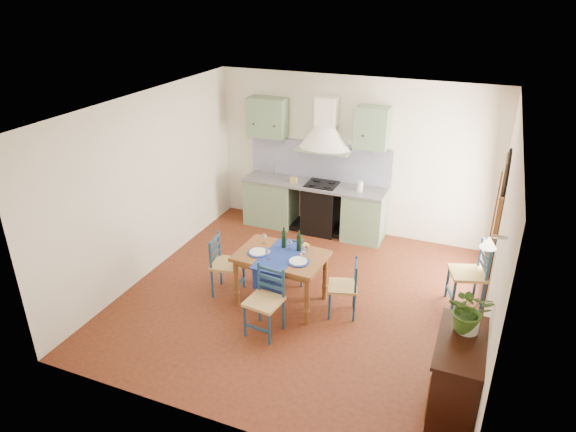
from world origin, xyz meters
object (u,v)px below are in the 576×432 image
object	(u,v)px
chair_near	(265,301)
sideboard	(456,374)
dining_table	(281,260)
potted_plant	(470,310)

from	to	relation	value
chair_near	sideboard	world-z (taller)	sideboard
chair_near	dining_table	bearing A→B (deg)	95.87
potted_plant	sideboard	bearing A→B (deg)	-95.82
dining_table	sideboard	xyz separation A→B (m)	(2.49, -1.21, -0.18)
chair_near	sideboard	size ratio (longest dim) A/B	0.88
potted_plant	chair_near	bearing A→B (deg)	172.86
chair_near	potted_plant	xyz separation A→B (m)	(2.44, -0.31, 0.71)
dining_table	chair_near	distance (m)	0.74
sideboard	dining_table	bearing A→B (deg)	154.17
chair_near	potted_plant	world-z (taller)	potted_plant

